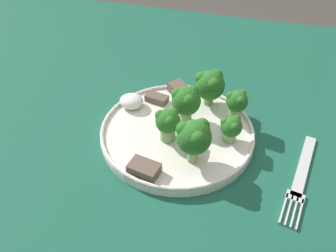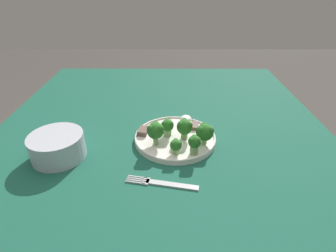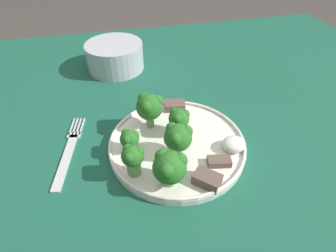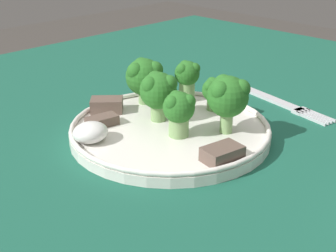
{
  "view_description": "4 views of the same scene",
  "coord_description": "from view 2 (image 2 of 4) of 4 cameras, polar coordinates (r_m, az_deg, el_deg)",
  "views": [
    {
      "loc": [
        -0.14,
        0.33,
        1.11
      ],
      "look_at": [
        -0.04,
        -0.02,
        0.79
      ],
      "focal_mm": 35.0,
      "sensor_mm": 36.0,
      "label": 1
    },
    {
      "loc": [
        -0.7,
        -0.02,
        1.19
      ],
      "look_at": [
        -0.05,
        -0.02,
        0.8
      ],
      "focal_mm": 28.0,
      "sensor_mm": 36.0,
      "label": 2
    },
    {
      "loc": [
        -0.13,
        -0.36,
        1.09
      ],
      "look_at": [
        -0.05,
        -0.02,
        0.79
      ],
      "focal_mm": 28.0,
      "sensor_mm": 36.0,
      "label": 3
    },
    {
      "loc": [
        0.32,
        0.32,
        0.99
      ],
      "look_at": [
        -0.02,
        -0.03,
        0.77
      ],
      "focal_mm": 50.0,
      "sensor_mm": 36.0,
      "label": 4
    }
  ],
  "objects": [
    {
      "name": "table",
      "position": [
        0.88,
        -1.41,
        -6.46
      ],
      "size": [
        1.27,
        1.08,
        0.75
      ],
      "color": "#195642",
      "rests_on": "ground_plane"
    },
    {
      "name": "dinner_plate",
      "position": [
        0.79,
        1.55,
        -2.58
      ],
      "size": [
        0.24,
        0.24,
        0.02
      ],
      "color": "white",
      "rests_on": "table"
    },
    {
      "name": "fork",
      "position": [
        0.64,
        -1.23,
        -12.4
      ],
      "size": [
        0.05,
        0.18,
        0.0
      ],
      "color": "silver",
      "rests_on": "table"
    },
    {
      "name": "cream_bowl",
      "position": [
        0.77,
        -22.9,
        -4.18
      ],
      "size": [
        0.14,
        0.14,
        0.07
      ],
      "color": "#B7BCC6",
      "rests_on": "table"
    },
    {
      "name": "broccoli_floret_near_rim_left",
      "position": [
        0.73,
        -2.74,
        -0.97
      ],
      "size": [
        0.05,
        0.05,
        0.07
      ],
      "color": "#7FA866",
      "rests_on": "dinner_plate"
    },
    {
      "name": "broccoli_floret_center_left",
      "position": [
        0.7,
        5.77,
        -3.67
      ],
      "size": [
        0.04,
        0.03,
        0.06
      ],
      "color": "#7FA866",
      "rests_on": "dinner_plate"
    },
    {
      "name": "broccoli_floret_back_left",
      "position": [
        0.74,
        8.02,
        -1.28
      ],
      "size": [
        0.05,
        0.05,
        0.06
      ],
      "color": "#7FA866",
      "rests_on": "dinner_plate"
    },
    {
      "name": "broccoli_floret_front_left",
      "position": [
        0.7,
        1.72,
        -4.22
      ],
      "size": [
        0.03,
        0.03,
        0.04
      ],
      "color": "#7FA866",
      "rests_on": "dinner_plate"
    },
    {
      "name": "broccoli_floret_center_back",
      "position": [
        0.76,
        3.64,
        -0.17
      ],
      "size": [
        0.05,
        0.05,
        0.06
      ],
      "color": "#7FA866",
      "rests_on": "dinner_plate"
    },
    {
      "name": "broccoli_floret_mid_cluster",
      "position": [
        0.78,
        -0.11,
        -0.0
      ],
      "size": [
        0.04,
        0.04,
        0.05
      ],
      "color": "#7FA866",
      "rests_on": "dinner_plate"
    },
    {
      "name": "meat_slice_front_slice",
      "position": [
        0.83,
        5.86,
        -0.03
      ],
      "size": [
        0.04,
        0.03,
        0.01
      ],
      "color": "brown",
      "rests_on": "dinner_plate"
    },
    {
      "name": "meat_slice_middle_slice",
      "position": [
        0.81,
        8.28,
        -1.01
      ],
      "size": [
        0.05,
        0.05,
        0.02
      ],
      "color": "brown",
      "rests_on": "dinner_plate"
    },
    {
      "name": "meat_slice_rear_slice",
      "position": [
        0.8,
        -5.44,
        -1.1
      ],
      "size": [
        0.05,
        0.03,
        0.02
      ],
      "color": "brown",
      "rests_on": "dinner_plate"
    },
    {
      "name": "sauce_dollop",
      "position": [
        0.86,
        3.91,
        1.52
      ],
      "size": [
        0.04,
        0.04,
        0.02
      ],
      "color": "white",
      "rests_on": "dinner_plate"
    }
  ]
}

